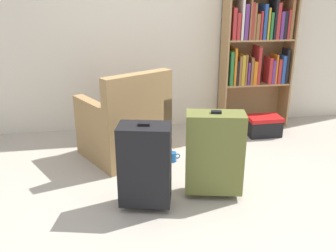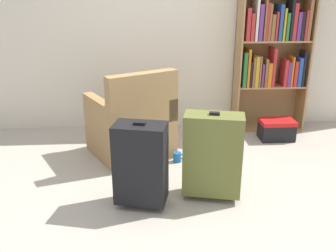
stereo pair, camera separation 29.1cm
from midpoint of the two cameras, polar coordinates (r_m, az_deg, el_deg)
name	(u,v)px [view 2 (the right image)]	position (r m, az deg, el deg)	size (l,w,h in m)	color
ground_plane	(188,210)	(2.90, 6.03, -12.99)	(10.05, 10.05, 0.00)	#B2A899
back_wall	(170,18)	(4.39, 2.34, 16.51)	(5.75, 0.10, 2.60)	beige
bookshelf	(274,32)	(4.47, 18.09, 13.73)	(0.82, 0.30, 2.10)	#A87F51
armchair	(132,126)	(3.67, -3.42, -0.02)	(0.95, 0.95, 0.90)	#9E7A4C
mug	(178,157)	(3.62, 3.81, -4.92)	(0.12, 0.08, 0.10)	#1959A5
storage_box	(277,129)	(4.35, 18.43, -0.48)	(0.38, 0.25, 0.23)	black
suitcase_black	(141,163)	(2.78, -1.27, -5.92)	(0.43, 0.32, 0.70)	black
suitcase_olive	(213,155)	(2.92, 9.83, -4.49)	(0.49, 0.31, 0.73)	brown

